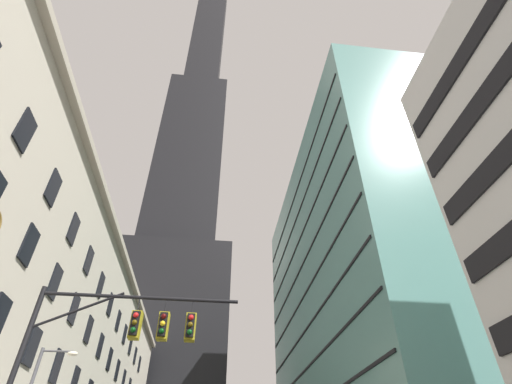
% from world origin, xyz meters
% --- Properties ---
extents(station_building, '(17.31, 70.17, 23.15)m').
position_xyz_m(station_building, '(-19.31, 29.08, 11.56)').
color(station_building, beige).
rests_on(station_building, ground).
extents(dark_skyscraper, '(28.62, 28.62, 225.50)m').
position_xyz_m(dark_skyscraper, '(-10.75, 81.73, 69.08)').
color(dark_skyscraper, black).
rests_on(dark_skyscraper, ground).
extents(glass_office_midrise, '(16.92, 44.06, 41.17)m').
position_xyz_m(glass_office_midrise, '(19.41, 31.87, 20.59)').
color(glass_office_midrise, slate).
rests_on(glass_office_midrise, ground).
extents(traffic_signal_mast, '(7.84, 0.63, 7.57)m').
position_xyz_m(traffic_signal_mast, '(-3.58, 2.69, 5.71)').
color(traffic_signal_mast, black).
rests_on(traffic_signal_mast, sidewalk_left).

